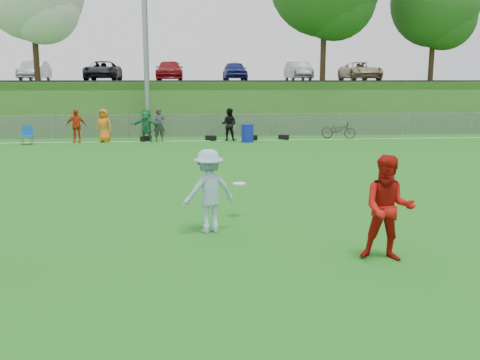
{
  "coord_description": "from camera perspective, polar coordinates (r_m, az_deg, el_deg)",
  "views": [
    {
      "loc": [
        -0.95,
        -9.96,
        3.18
      ],
      "look_at": [
        0.14,
        0.5,
        1.19
      ],
      "focal_mm": 40.0,
      "sensor_mm": 36.0,
      "label": 1
    }
  ],
  "objects": [
    {
      "name": "camp_chair",
      "position": [
        28.42,
        -21.77,
        4.07
      ],
      "size": [
        0.56,
        0.57,
        0.93
      ],
      "rotation": [
        0.0,
        0.0,
        0.09
      ],
      "color": "#0F54A8",
      "rests_on": "ground"
    },
    {
      "name": "parking_lot",
      "position": [
        42.97,
        -4.74,
        10.49
      ],
      "size": [
        120.0,
        12.0,
        0.1
      ],
      "primitive_type": "cube",
      "color": "black",
      "rests_on": "berm"
    },
    {
      "name": "ground",
      "position": [
        10.5,
        -0.48,
        -6.92
      ],
      "size": [
        120.0,
        120.0,
        0.0
      ],
      "primitive_type": "plane",
      "color": "#176B16",
      "rests_on": "ground"
    },
    {
      "name": "frisbee",
      "position": [
        12.37,
        -0.08,
        -0.39
      ],
      "size": [
        0.3,
        0.3,
        0.03
      ],
      "color": "silver",
      "rests_on": "ground"
    },
    {
      "name": "gear_bags",
      "position": [
        28.3,
        -1.76,
        4.51
      ],
      "size": [
        7.9,
        0.57,
        0.26
      ],
      "color": "black",
      "rests_on": "ground"
    },
    {
      "name": "tree_green_far",
      "position": [
        40.04,
        20.33,
        16.92
      ],
      "size": [
        5.88,
        5.88,
        8.19
      ],
      "color": "black",
      "rests_on": "berm"
    },
    {
      "name": "berm",
      "position": [
        41.01,
        -4.65,
        8.32
      ],
      "size": [
        120.0,
        18.0,
        3.0
      ],
      "primitive_type": "cube",
      "color": "#235116",
      "rests_on": "ground"
    },
    {
      "name": "player_blue",
      "position": [
        11.17,
        -3.34,
        -1.19
      ],
      "size": [
        1.29,
        1.01,
        1.76
      ],
      "primitive_type": "imported",
      "rotation": [
        0.0,
        0.0,
        3.5
      ],
      "color": "#8FB3C7",
      "rests_on": "ground"
    },
    {
      "name": "bicycle",
      "position": [
        29.59,
        10.47,
        5.29
      ],
      "size": [
        1.94,
        1.29,
        0.96
      ],
      "primitive_type": "imported",
      "rotation": [
        0.0,
        0.0,
        1.17
      ],
      "color": "#2A2A2C",
      "rests_on": "ground"
    },
    {
      "name": "light_pole",
      "position": [
        31.03,
        -10.13,
        17.06
      ],
      "size": [
        1.2,
        0.4,
        12.15
      ],
      "color": "gray",
      "rests_on": "ground"
    },
    {
      "name": "player_red_center",
      "position": [
        9.77,
        15.53,
        -2.92
      ],
      "size": [
        1.09,
        0.96,
        1.89
      ],
      "primitive_type": "imported",
      "rotation": [
        0.0,
        0.0,
        -0.31
      ],
      "color": "#A9110B",
      "rests_on": "ground"
    },
    {
      "name": "recycling_bin",
      "position": [
        27.49,
        0.81,
        5.03
      ],
      "size": [
        0.69,
        0.69,
        0.93
      ],
      "primitive_type": "cylinder",
      "rotation": [
        0.0,
        0.0,
        0.12
      ],
      "color": "#0F1FA2",
      "rests_on": "ground"
    },
    {
      "name": "sideline_far",
      "position": [
        28.16,
        -3.97,
        4.2
      ],
      "size": [
        60.0,
        0.1,
        0.01
      ],
      "primitive_type": "cube",
      "color": "white",
      "rests_on": "ground"
    },
    {
      "name": "spectator_row",
      "position": [
        28.13,
        -9.95,
        5.78
      ],
      "size": [
        8.84,
        0.89,
        1.69
      ],
      "color": "red",
      "rests_on": "ground"
    },
    {
      "name": "fence",
      "position": [
        30.09,
        -4.12,
        5.84
      ],
      "size": [
        58.0,
        0.06,
        1.3
      ],
      "color": "gray",
      "rests_on": "ground"
    },
    {
      "name": "car_row",
      "position": [
        41.97,
        -6.35,
        11.51
      ],
      "size": [
        32.04,
        5.18,
        1.44
      ],
      "color": "#BCBCBE",
      "rests_on": "parking_lot"
    }
  ]
}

